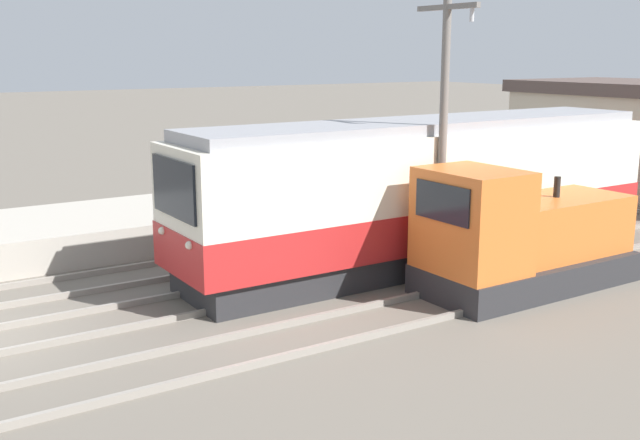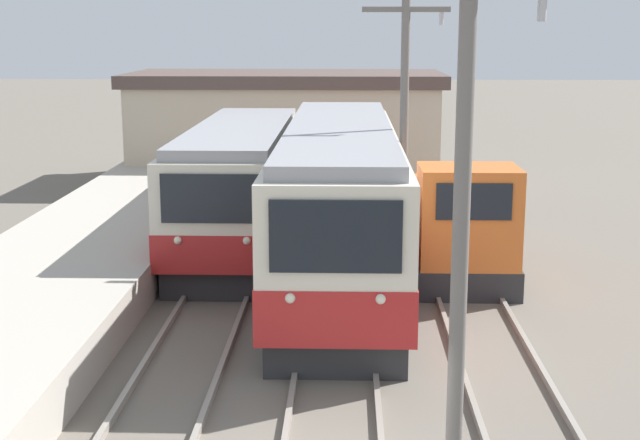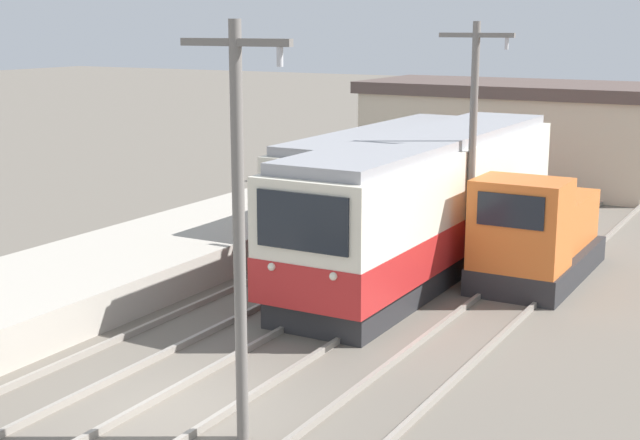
% 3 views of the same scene
% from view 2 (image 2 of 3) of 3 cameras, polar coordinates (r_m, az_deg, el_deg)
% --- Properties ---
extents(commuter_train_left, '(2.84, 11.33, 3.47)m').
position_cam_2_polar(commuter_train_left, '(25.34, -5.04, 1.91)').
color(commuter_train_left, '#28282B').
rests_on(commuter_train_left, ground).
extents(commuter_train_center, '(2.84, 14.21, 3.83)m').
position_cam_2_polar(commuter_train_center, '(22.00, 1.24, 0.79)').
color(commuter_train_center, '#28282B').
rests_on(commuter_train_center, ground).
extents(shunting_locomotive, '(2.40, 5.57, 3.00)m').
position_cam_2_polar(shunting_locomotive, '(22.60, 8.87, -0.51)').
color(shunting_locomotive, '#28282B').
rests_on(shunting_locomotive, ground).
extents(catenary_mast_near, '(2.00, 0.20, 6.88)m').
position_cam_2_polar(catenary_mast_near, '(10.39, 9.03, -1.06)').
color(catenary_mast_near, slate).
rests_on(catenary_mast_near, ground).
extents(catenary_mast_mid, '(2.00, 0.20, 6.88)m').
position_cam_2_polar(catenary_mast_mid, '(20.90, 5.40, 5.65)').
color(catenary_mast_mid, slate).
rests_on(catenary_mast_mid, ground).
extents(station_building, '(12.60, 6.30, 4.38)m').
position_cam_2_polar(station_building, '(36.61, -2.17, 6.04)').
color(station_building, beige).
rests_on(station_building, ground).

